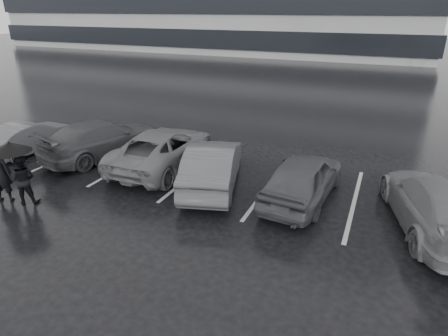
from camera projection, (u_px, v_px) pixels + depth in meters
ground at (222, 217)px, 10.80m from camera, size 160.00×160.00×0.00m
car_main at (303, 177)px, 11.60m from camera, size 2.08×4.42×1.46m
car_west_a at (213, 165)px, 12.50m from camera, size 2.80×4.76×1.48m
car_west_b at (163, 148)px, 14.07m from camera, size 2.65×5.29×1.44m
car_west_c at (103, 138)px, 15.06m from camera, size 3.32×5.41×1.46m
car_west_d at (29, 137)px, 15.53m from camera, size 1.45×3.90×1.27m
car_east at (438, 205)px, 10.00m from camera, size 3.24×5.37×1.46m
pedestrian_right at (23, 180)px, 11.33m from camera, size 0.96×0.89×1.57m
umbrella at (10, 147)px, 10.99m from camera, size 1.17×1.17×1.98m
stall_stripes at (230, 179)px, 13.20m from camera, size 19.72×5.00×0.00m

